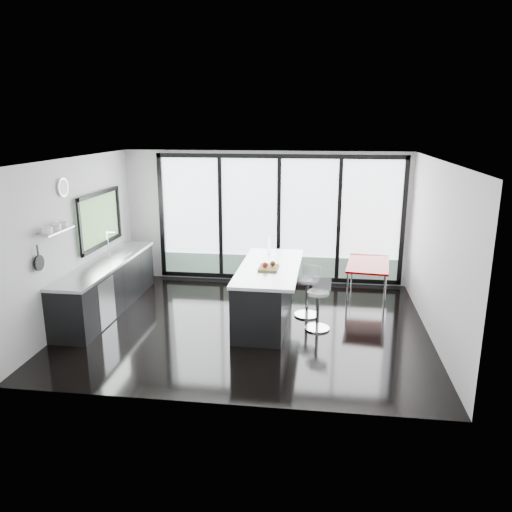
# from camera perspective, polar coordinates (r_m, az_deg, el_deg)

# --- Properties ---
(floor) EXTENTS (6.00, 5.00, 0.00)m
(floor) POSITION_cam_1_polar(r_m,az_deg,el_deg) (8.64, -0.93, -7.88)
(floor) COLOR black
(floor) RESTS_ON ground
(ceiling) EXTENTS (6.00, 5.00, 0.00)m
(ceiling) POSITION_cam_1_polar(r_m,az_deg,el_deg) (7.98, -1.01, 10.98)
(ceiling) COLOR white
(ceiling) RESTS_ON wall_back
(wall_back) EXTENTS (6.00, 0.09, 2.80)m
(wall_back) POSITION_cam_1_polar(r_m,az_deg,el_deg) (10.58, 2.47, 3.63)
(wall_back) COLOR silver
(wall_back) RESTS_ON ground
(wall_front) EXTENTS (6.00, 0.00, 2.80)m
(wall_front) POSITION_cam_1_polar(r_m,az_deg,el_deg) (5.84, -4.61, -4.69)
(wall_front) COLOR silver
(wall_front) RESTS_ON ground
(wall_left) EXTENTS (0.26, 5.00, 2.80)m
(wall_left) POSITION_cam_1_polar(r_m,az_deg,el_deg) (9.32, -19.14, 3.05)
(wall_left) COLOR silver
(wall_left) RESTS_ON ground
(wall_right) EXTENTS (0.00, 5.00, 2.80)m
(wall_right) POSITION_cam_1_polar(r_m,az_deg,el_deg) (8.31, 19.95, 0.45)
(wall_right) COLOR silver
(wall_right) RESTS_ON ground
(counter_cabinets) EXTENTS (0.69, 3.24, 1.36)m
(counter_cabinets) POSITION_cam_1_polar(r_m,az_deg,el_deg) (9.57, -16.63, -3.24)
(counter_cabinets) COLOR black
(counter_cabinets) RESTS_ON floor
(island) EXTENTS (1.04, 2.42, 1.28)m
(island) POSITION_cam_1_polar(r_m,az_deg,el_deg) (8.71, 1.04, -4.17)
(island) COLOR black
(island) RESTS_ON floor
(bar_stool_near) EXTENTS (0.55, 0.55, 0.67)m
(bar_stool_near) POSITION_cam_1_polar(r_m,az_deg,el_deg) (8.42, 7.05, -6.18)
(bar_stool_near) COLOR silver
(bar_stool_near) RESTS_ON floor
(bar_stool_far) EXTENTS (0.58, 0.58, 0.70)m
(bar_stool_far) POSITION_cam_1_polar(r_m,az_deg,el_deg) (8.96, 5.86, -4.70)
(bar_stool_far) COLOR silver
(bar_stool_far) RESTS_ON floor
(red_table) EXTENTS (0.93, 1.44, 0.73)m
(red_table) POSITION_cam_1_polar(r_m,az_deg,el_deg) (10.00, 12.59, -2.79)
(red_table) COLOR #8A0101
(red_table) RESTS_ON floor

